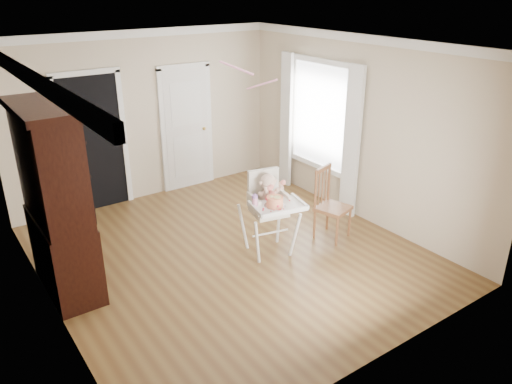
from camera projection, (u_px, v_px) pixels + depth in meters
floor at (231, 254)px, 6.67m from camera, size 5.00×5.00×0.00m
ceiling at (227, 45)px, 5.61m from camera, size 5.00×5.00×0.00m
wall_back at (146, 117)px, 8.02m from camera, size 4.50×0.00×4.50m
wall_left at (38, 201)px, 4.95m from camera, size 0.00×5.00×5.00m
wall_right at (359, 129)px, 7.33m from camera, size 0.00×5.00×5.00m
crown_molding at (227, 51)px, 5.64m from camera, size 4.50×5.00×0.12m
doorway at (93, 141)px, 7.63m from camera, size 1.06×0.05×2.22m
closet_door at (187, 130)px, 8.50m from camera, size 0.96×0.09×2.13m
window_right at (318, 123)px, 7.92m from camera, size 0.13×1.84×2.30m
high_chair at (269, 204)px, 6.44m from camera, size 0.80×0.93×1.15m
baby at (268, 192)px, 6.41m from camera, size 0.32×0.27×0.48m
cake at (275, 201)px, 6.15m from camera, size 0.27×0.27×0.13m
sippy_cup at (255, 200)px, 6.14m from camera, size 0.07×0.07×0.18m
china_cabinet at (57, 202)px, 5.52m from camera, size 0.58×1.31×2.21m
dining_chair at (331, 206)px, 6.94m from camera, size 0.52×0.52×1.02m
streamer at (236, 68)px, 6.26m from camera, size 0.25×0.45×0.15m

